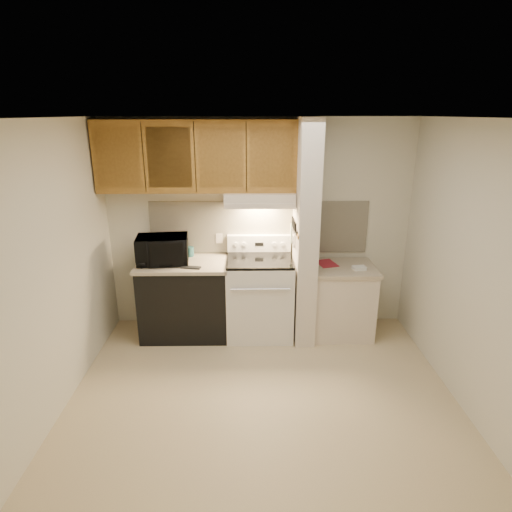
{
  "coord_description": "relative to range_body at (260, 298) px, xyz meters",
  "views": [
    {
      "loc": [
        -0.11,
        -3.47,
        2.54
      ],
      "look_at": [
        -0.05,
        0.75,
        1.12
      ],
      "focal_mm": 30.0,
      "sensor_mm": 36.0,
      "label": 1
    }
  ],
  "objects": [
    {
      "name": "cab_gap_b",
      "position": [
        -0.69,
        0.01,
        1.62
      ],
      "size": [
        0.01,
        0.01,
        0.73
      ],
      "primitive_type": "cube",
      "color": "black",
      "rests_on": "upper_cabinets"
    },
    {
      "name": "range_knob_left_inner",
      "position": [
        -0.18,
        0.24,
        0.59
      ],
      "size": [
        0.05,
        0.02,
        0.05
      ],
      "primitive_type": "cylinder",
      "rotation": [
        1.57,
        0.0,
        0.0
      ],
      "color": "silver",
      "rests_on": "range_backguard"
    },
    {
      "name": "range_knob_right_outer",
      "position": [
        0.28,
        0.24,
        0.59
      ],
      "size": [
        0.05,
        0.02,
        0.05
      ],
      "primitive_type": "cylinder",
      "rotation": [
        1.57,
        0.0,
        0.0
      ],
      "color": "silver",
      "rests_on": "range_backguard"
    },
    {
      "name": "right_cab_base",
      "position": [
        0.97,
        -0.01,
        -0.06
      ],
      "size": [
        0.7,
        0.6,
        0.81
      ],
      "primitive_type": "cube",
      "color": "beige",
      "rests_on": "floor"
    },
    {
      "name": "cab_door_b",
      "position": [
        -0.96,
        0.01,
        1.62
      ],
      "size": [
        0.46,
        0.01,
        0.63
      ],
      "primitive_type": "cube",
      "color": "olive",
      "rests_on": "upper_cabinets"
    },
    {
      "name": "floor",
      "position": [
        0.0,
        -1.16,
        -0.46
      ],
      "size": [
        3.6,
        3.6,
        0.0
      ],
      "primitive_type": "plane",
      "color": "#CAB48A",
      "rests_on": "ground"
    },
    {
      "name": "range_display",
      "position": [
        0.0,
        0.24,
        0.59
      ],
      "size": [
        0.1,
        0.01,
        0.04
      ],
      "primitive_type": "cube",
      "color": "black",
      "rests_on": "range_backguard"
    },
    {
      "name": "cab_door_c",
      "position": [
        -0.42,
        0.01,
        1.62
      ],
      "size": [
        0.46,
        0.01,
        0.63
      ],
      "primitive_type": "cube",
      "color": "olive",
      "rests_on": "upper_cabinets"
    },
    {
      "name": "wall_back",
      "position": [
        0.0,
        0.34,
        0.79
      ],
      "size": [
        3.6,
        2.5,
        0.02
      ],
      "primitive_type": "cube",
      "rotation": [
        1.57,
        0.0,
        0.0
      ],
      "color": "beige",
      "rests_on": "floor"
    },
    {
      "name": "upper_cabinets",
      "position": [
        -0.69,
        0.17,
        1.62
      ],
      "size": [
        2.18,
        0.33,
        0.77
      ],
      "primitive_type": "cube",
      "color": "olive",
      "rests_on": "wall_back"
    },
    {
      "name": "range_backguard",
      "position": [
        0.0,
        0.28,
        0.59
      ],
      "size": [
        0.76,
        0.08,
        0.2
      ],
      "primitive_type": "cube",
      "color": "silver",
      "rests_on": "range_body"
    },
    {
      "name": "pillar_trim",
      "position": [
        0.39,
        -0.01,
        0.84
      ],
      "size": [
        0.01,
        0.7,
        0.04
      ],
      "primitive_type": "cube",
      "color": "olive",
      "rests_on": "partition_pillar"
    },
    {
      "name": "knife_blade_c",
      "position": [
        0.38,
        -0.06,
        0.74
      ],
      "size": [
        0.01,
        0.04,
        0.2
      ],
      "primitive_type": "cube",
      "color": "silver",
      "rests_on": "knife_strip"
    },
    {
      "name": "microwave",
      "position": [
        -1.1,
        -0.01,
        0.61
      ],
      "size": [
        0.61,
        0.44,
        0.31
      ],
      "primitive_type": "imported",
      "rotation": [
        0.0,
        0.0,
        0.11
      ],
      "color": "black",
      "rests_on": "left_countertop"
    },
    {
      "name": "red_folder",
      "position": [
        0.79,
        0.09,
        0.39
      ],
      "size": [
        0.26,
        0.31,
        0.01
      ],
      "primitive_type": "cube",
      "rotation": [
        0.0,
        0.0,
        0.26
      ],
      "color": "maroon",
      "rests_on": "right_countertop"
    },
    {
      "name": "range_body",
      "position": [
        0.0,
        0.0,
        0.0
      ],
      "size": [
        0.76,
        0.65,
        0.92
      ],
      "primitive_type": "cube",
      "color": "silver",
      "rests_on": "floor"
    },
    {
      "name": "knife_handle_c",
      "position": [
        0.38,
        -0.04,
        0.91
      ],
      "size": [
        0.02,
        0.02,
        0.1
      ],
      "primitive_type": "cylinder",
      "color": "black",
      "rests_on": "knife_strip"
    },
    {
      "name": "knife_blade_a",
      "position": [
        0.38,
        -0.21,
        0.76
      ],
      "size": [
        0.01,
        0.03,
        0.16
      ],
      "primitive_type": "cube",
      "color": "silver",
      "rests_on": "knife_strip"
    },
    {
      "name": "knife_strip",
      "position": [
        0.39,
        -0.06,
        0.86
      ],
      "size": [
        0.02,
        0.42,
        0.04
      ],
      "primitive_type": "cube",
      "color": "black",
      "rests_on": "partition_pillar"
    },
    {
      "name": "range_hood",
      "position": [
        0.0,
        0.12,
        1.17
      ],
      "size": [
        0.78,
        0.44,
        0.15
      ],
      "primitive_type": "cube",
      "color": "beige",
      "rests_on": "upper_cabinets"
    },
    {
      "name": "cab_door_d",
      "position": [
        0.13,
        0.01,
        1.62
      ],
      "size": [
        0.46,
        0.01,
        0.63
      ],
      "primitive_type": "cube",
      "color": "olive",
      "rests_on": "upper_cabinets"
    },
    {
      "name": "spoon_rest",
      "position": [
        -0.76,
        -0.19,
        0.46
      ],
      "size": [
        0.23,
        0.11,
        0.01
      ],
      "primitive_type": "cube",
      "rotation": [
        0.0,
        0.0,
        -0.19
      ],
      "color": "black",
      "rests_on": "left_countertop"
    },
    {
      "name": "ceiling",
      "position": [
        0.0,
        -1.16,
        2.04
      ],
      "size": [
        3.6,
        3.6,
        0.0
      ],
      "primitive_type": "plane",
      "rotation": [
        3.14,
        0.0,
        0.0
      ],
      "color": "white",
      "rests_on": "wall_back"
    },
    {
      "name": "white_box",
      "position": [
        1.13,
        -0.11,
        0.41
      ],
      "size": [
        0.16,
        0.12,
        0.04
      ],
      "primitive_type": "cube",
      "rotation": [
        0.0,
        0.0,
        0.15
      ],
      "color": "white",
      "rests_on": "right_countertop"
    },
    {
      "name": "hood_lip",
      "position": [
        0.0,
        -0.08,
        1.12
      ],
      "size": [
        0.78,
        0.04,
        0.06
      ],
      "primitive_type": "cube",
      "color": "beige",
      "rests_on": "range_hood"
    },
    {
      "name": "partition_pillar",
      "position": [
        0.51,
        -0.01,
        0.79
      ],
      "size": [
        0.22,
        0.7,
        2.5
      ],
      "primitive_type": "cube",
      "color": "beige",
      "rests_on": "floor"
    },
    {
      "name": "left_countertop",
      "position": [
        -0.88,
        0.01,
        0.43
      ],
      "size": [
        1.04,
        0.67,
        0.04
      ],
      "primitive_type": "cube",
      "color": "tan",
      "rests_on": "dishwasher_front"
    },
    {
      "name": "knife_handle_b",
      "position": [
        0.38,
        -0.13,
        0.91
      ],
      "size": [
        0.02,
        0.02,
        0.1
      ],
      "primitive_type": "cylinder",
      "color": "black",
      "rests_on": "knife_strip"
    },
    {
      "name": "cooktop",
      "position": [
        0.0,
        0.0,
        0.48
      ],
      "size": [
        0.74,
        0.64,
        0.03
      ],
      "primitive_type": "cube",
      "color": "black",
      "rests_on": "range_body"
    },
    {
      "name": "oven_mitt",
      "position": [
        0.38,
        0.17,
        0.75
      ],
      "size": [
        0.03,
        0.09,
        0.22
      ],
      "primitive_type": "cube",
      "color": "gray",
      "rests_on": "partition_pillar"
    },
    {
      "name": "right_countertop",
      "position": [
        0.97,
        -0.01,
        0.37
      ],
      "size": [
        0.74,
        0.64,
        0.04
      ],
      "primitive_type": "cube",
      "color": "tan",
      "rests_on": "right_cab_base"
    },
    {
      "name": "knife_blade_d",
      "position": [
        0.38,
        0.01,
        0.76
      ],
      "size": [
        0.01,
        0.04,
        0.16
      ],
      "primitive_type": "cube",
      "color": "silver",
      "rests_on": "knife_strip"
    },
    {
      "name": "cab_door_a",
      "position": [
        -1.51,
        0.01,
        1.62
      ],
      "size": [
        0.46,
        0.01,
        0.63
      ],
      "primitive_type": "cube",
      "color": "olive",
      "rests_on": "upper_cabinets"
    },
    {
      "name": "knife_blade_b",
      "position": [
        0.38,
        -0.13,
        0.75
      ],
      "size": [
        0.01,
        0.04,
        0.18
      ],
      "primitive_type": "cube",
      "color": "silver",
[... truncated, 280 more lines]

